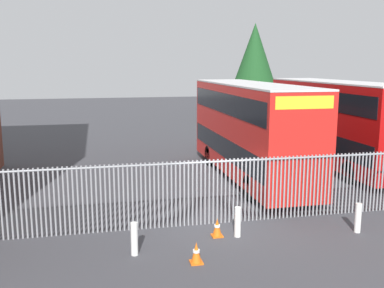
{
  "coord_description": "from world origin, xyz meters",
  "views": [
    {
      "loc": [
        -3.82,
        -13.54,
        5.26
      ],
      "look_at": [
        0.0,
        4.0,
        2.0
      ],
      "focal_mm": 41.06,
      "sensor_mm": 36.0,
      "label": 1
    }
  ],
  "objects_px": {
    "bollard_near_right": "(358,218)",
    "double_decker_bus_near_gate": "(249,127)",
    "bollard_near_left": "(134,239)",
    "bollard_center_front": "(238,222)",
    "traffic_cone_by_gate": "(217,227)",
    "double_decker_bus_behind_fence_left": "(336,120)",
    "traffic_cone_mid_forecourt": "(196,253)"
  },
  "relations": [
    {
      "from": "bollard_near_right",
      "to": "double_decker_bus_near_gate",
      "type": "bearing_deg",
      "value": 98.76
    },
    {
      "from": "double_decker_bus_near_gate",
      "to": "bollard_near_right",
      "type": "xyz_separation_m",
      "value": [
        1.11,
        -7.18,
        -1.95
      ]
    },
    {
      "from": "bollard_near_left",
      "to": "bollard_near_right",
      "type": "height_order",
      "value": "same"
    },
    {
      "from": "bollard_center_front",
      "to": "bollard_near_right",
      "type": "height_order",
      "value": "same"
    },
    {
      "from": "double_decker_bus_near_gate",
      "to": "bollard_center_front",
      "type": "bearing_deg",
      "value": -112.16
    },
    {
      "from": "bollard_near_left",
      "to": "traffic_cone_by_gate",
      "type": "relative_size",
      "value": 1.61
    },
    {
      "from": "double_decker_bus_near_gate",
      "to": "bollard_near_left",
      "type": "xyz_separation_m",
      "value": [
        -5.97,
        -7.38,
        -1.95
      ]
    },
    {
      "from": "double_decker_bus_behind_fence_left",
      "to": "double_decker_bus_near_gate",
      "type": "bearing_deg",
      "value": -164.73
    },
    {
      "from": "bollard_near_left",
      "to": "bollard_near_right",
      "type": "distance_m",
      "value": 7.08
    },
    {
      "from": "bollard_near_right",
      "to": "traffic_cone_mid_forecourt",
      "type": "height_order",
      "value": "bollard_near_right"
    },
    {
      "from": "bollard_near_left",
      "to": "bollard_center_front",
      "type": "bearing_deg",
      "value": 11.56
    },
    {
      "from": "double_decker_bus_behind_fence_left",
      "to": "traffic_cone_mid_forecourt",
      "type": "distance_m",
      "value": 13.78
    },
    {
      "from": "bollard_center_front",
      "to": "double_decker_bus_behind_fence_left",
      "type": "bearing_deg",
      "value": 45.73
    },
    {
      "from": "traffic_cone_mid_forecourt",
      "to": "bollard_center_front",
      "type": "bearing_deg",
      "value": 42.59
    },
    {
      "from": "traffic_cone_mid_forecourt",
      "to": "bollard_near_left",
      "type": "bearing_deg",
      "value": 151.32
    },
    {
      "from": "double_decker_bus_behind_fence_left",
      "to": "bollard_near_right",
      "type": "xyz_separation_m",
      "value": [
        -4.09,
        -8.6,
        -1.95
      ]
    },
    {
      "from": "bollard_center_front",
      "to": "traffic_cone_by_gate",
      "type": "distance_m",
      "value": 0.66
    },
    {
      "from": "bollard_near_right",
      "to": "traffic_cone_by_gate",
      "type": "distance_m",
      "value": 4.5
    },
    {
      "from": "traffic_cone_by_gate",
      "to": "traffic_cone_mid_forecourt",
      "type": "relative_size",
      "value": 1.0
    },
    {
      "from": "double_decker_bus_behind_fence_left",
      "to": "bollard_center_front",
      "type": "relative_size",
      "value": 11.38
    },
    {
      "from": "double_decker_bus_behind_fence_left",
      "to": "bollard_near_left",
      "type": "height_order",
      "value": "double_decker_bus_behind_fence_left"
    },
    {
      "from": "traffic_cone_mid_forecourt",
      "to": "traffic_cone_by_gate",
      "type": "bearing_deg",
      "value": 58.06
    },
    {
      "from": "traffic_cone_by_gate",
      "to": "bollard_near_left",
      "type": "bearing_deg",
      "value": -162.76
    },
    {
      "from": "bollard_near_left",
      "to": "traffic_cone_mid_forecourt",
      "type": "height_order",
      "value": "bollard_near_left"
    },
    {
      "from": "double_decker_bus_near_gate",
      "to": "bollard_near_right",
      "type": "distance_m",
      "value": 7.52
    },
    {
      "from": "double_decker_bus_near_gate",
      "to": "bollard_center_front",
      "type": "distance_m",
      "value": 7.51
    },
    {
      "from": "double_decker_bus_near_gate",
      "to": "bollard_near_left",
      "type": "distance_m",
      "value": 9.69
    },
    {
      "from": "bollard_near_right",
      "to": "double_decker_bus_behind_fence_left",
      "type": "bearing_deg",
      "value": 64.56
    },
    {
      "from": "bollard_near_right",
      "to": "traffic_cone_mid_forecourt",
      "type": "xyz_separation_m",
      "value": [
        -5.5,
        -1.06,
        -0.19
      ]
    },
    {
      "from": "bollard_near_right",
      "to": "traffic_cone_by_gate",
      "type": "xyz_separation_m",
      "value": [
        -4.46,
        0.61,
        -0.19
      ]
    },
    {
      "from": "bollard_center_front",
      "to": "bollard_near_left",
      "type": "bearing_deg",
      "value": -168.44
    },
    {
      "from": "double_decker_bus_near_gate",
      "to": "bollard_near_right",
      "type": "height_order",
      "value": "double_decker_bus_near_gate"
    }
  ]
}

